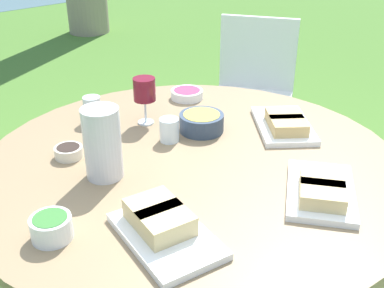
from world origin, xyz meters
TOP-DOWN VIEW (x-y plane):
  - dining_table at (0.00, 0.00)m, footprint 1.37×1.37m
  - chair_near_left at (1.08, 0.70)m, footprint 0.59×0.60m
  - water_pitcher at (-0.26, 0.10)m, footprint 0.12×0.11m
  - wine_glass at (0.06, 0.33)m, footprint 0.08×0.08m
  - platter_bread_main at (-0.31, -0.24)m, footprint 0.23×0.33m
  - platter_charcuterie at (0.40, -0.05)m, footprint 0.34×0.36m
  - platter_sandwich_side at (0.13, -0.40)m, footprint 0.35×0.33m
  - bowl_fries at (0.17, 0.14)m, footprint 0.16×0.16m
  - bowl_salad at (-0.52, -0.06)m, footprint 0.10×0.10m
  - bowl_olives at (-0.29, 0.28)m, footprint 0.09×0.09m
  - bowl_dip_red at (0.33, 0.41)m, footprint 0.13×0.13m
  - cup_water_near at (0.03, 0.16)m, footprint 0.07×0.07m
  - cup_water_far at (-0.08, 0.47)m, footprint 0.06×0.06m
  - handbag at (0.61, 1.26)m, footprint 0.30×0.14m

SIDE VIEW (x-z plane):
  - handbag at x=0.61m, z-range -0.06..0.31m
  - chair_near_left at x=1.08m, z-range 0.08..0.97m
  - dining_table at x=0.00m, z-range 0.26..1.00m
  - bowl_dip_red at x=0.33m, z-range 0.74..0.77m
  - bowl_olives at x=-0.29m, z-range 0.74..0.77m
  - platter_sandwich_side at x=0.13m, z-range 0.73..0.79m
  - platter_charcuterie at x=0.40m, z-range 0.73..0.79m
  - platter_bread_main at x=-0.31m, z-range 0.73..0.80m
  - bowl_salad at x=-0.52m, z-range 0.74..0.80m
  - bowl_fries at x=0.17m, z-range 0.74..0.80m
  - cup_water_near at x=0.03m, z-range 0.74..0.82m
  - cup_water_far at x=-0.08m, z-range 0.74..0.83m
  - water_pitcher at x=-0.26m, z-range 0.74..0.96m
  - wine_glass at x=0.06m, z-range 0.78..0.95m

